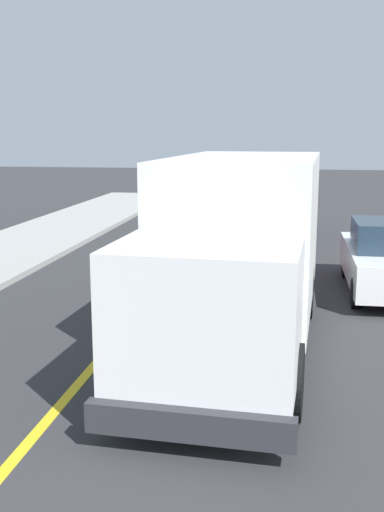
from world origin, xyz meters
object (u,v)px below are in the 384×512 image
(box_truck, at_px, (239,245))
(parked_car_near, at_px, (241,238))
(parked_car_far, at_px, (270,192))
(parked_car_mid, at_px, (275,211))

(box_truck, bearing_deg, parked_car_near, 94.45)
(parked_car_near, xyz_separation_m, parked_car_far, (0.33, 12.75, 0.00))
(parked_car_mid, bearing_deg, parked_car_far, 93.63)
(parked_car_mid, height_order, parked_car_far, same)
(parked_car_mid, distance_m, parked_car_far, 6.96)
(box_truck, relative_size, parked_car_far, 1.66)
(box_truck, height_order, parked_car_far, box_truck)
(box_truck, xyz_separation_m, parked_car_near, (-0.50, 6.46, -0.97))
(box_truck, relative_size, parked_car_near, 1.65)
(parked_car_near, height_order, parked_car_far, same)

